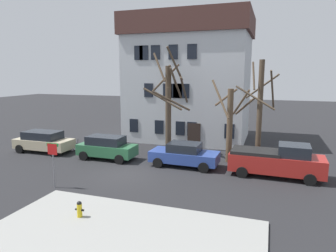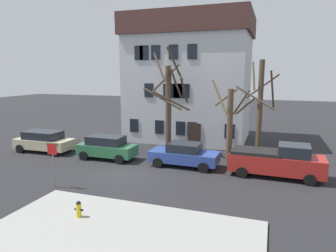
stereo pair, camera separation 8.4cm
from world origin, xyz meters
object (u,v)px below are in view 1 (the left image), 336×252
Objects in this scene: street_sign_pole at (53,157)px; car_beige_wagon at (44,141)px; fire_hydrant at (79,209)px; tree_bare_far at (230,121)px; pickup_truck_red at (277,161)px; building_main at (189,78)px; tree_bare_near at (169,104)px; car_blue_sedan at (184,155)px; tree_bare_mid at (169,117)px; bicycle_leaning at (80,147)px; tree_bare_end at (260,109)px; car_green_wagon at (107,147)px.

car_beige_wagon is at bearing 134.24° from street_sign_pole.
car_beige_wagon is at bearing 136.94° from fire_hydrant.
tree_bare_far is 1.04× the size of pickup_truck_red.
street_sign_pole reaches higher than car_beige_wagon.
building_main reaches higher than car_beige_wagon.
building_main is 6.55m from tree_bare_near.
tree_bare_near is 1.76× the size of car_blue_sedan.
tree_bare_mid reaches higher than pickup_truck_red.
bicycle_leaning is (-9.12, 1.18, -0.45)m from car_blue_sedan.
tree_bare_end is at bearing 3.88° from bicycle_leaning.
car_beige_wagon is 1.01× the size of car_blue_sedan.
fire_hydrant is (-4.94, -10.97, -2.45)m from tree_bare_far.
car_beige_wagon is 0.84× the size of pickup_truck_red.
street_sign_pole is at bearing -88.39° from car_green_wagon.
tree_bare_far is 14.77m from car_beige_wagon.
car_blue_sedan is (11.74, -0.05, -0.07)m from car_beige_wagon.
building_main is 7.43m from tree_bare_mid.
tree_bare_near reaches higher than tree_bare_far.
tree_bare_end is 3.87m from pickup_truck_red.
car_green_wagon reaches higher than fire_hydrant.
building_main is at bearing 68.10° from car_green_wagon.
car_blue_sedan is 9.15m from fire_hydrant.
tree_bare_far is 8.13× the size of fire_hydrant.
bicycle_leaning is at bearing 174.70° from pickup_truck_red.
building_main is 11.93m from bicycle_leaning.
pickup_truck_red reaches higher than car_beige_wagon.
tree_bare_mid is 3.66m from car_blue_sedan.
tree_bare_near is at bearing 89.58° from fire_hydrant.
tree_bare_near reaches higher than car_blue_sedan.
pickup_truck_red is 3.19× the size of bicycle_leaning.
car_blue_sedan is 6.49× the size of fire_hydrant.
tree_bare_near is (0.04, -6.27, -1.91)m from building_main.
building_main is at bearing 43.47° from car_beige_wagon.
tree_bare_far is at bearing 8.06° from car_beige_wagon.
tree_bare_end is at bearing 24.27° from car_blue_sedan.
tree_bare_end reaches higher than fire_hydrant.
tree_bare_far is at bearing -179.56° from tree_bare_end.
tree_bare_far is 1.36× the size of car_green_wagon.
tree_bare_far is 2.30× the size of street_sign_pole.
tree_bare_near is 11.42× the size of fire_hydrant.
bicycle_leaning is (-3.24, 1.33, -0.53)m from car_green_wagon.
tree_bare_end reaches higher than bicycle_leaning.
tree_bare_end is (6.83, -7.03, -2.01)m from building_main.
car_green_wagon is 1.70× the size of street_sign_pole.
car_green_wagon reaches higher than car_beige_wagon.
fire_hydrant is (-0.32, -11.18, -2.47)m from tree_bare_mid.
car_blue_sedan reaches higher than fire_hydrant.
car_beige_wagon is (-9.64, -2.83, -3.06)m from tree_bare_near.
tree_bare_mid reaches higher than tree_bare_far.
street_sign_pole reaches higher than car_blue_sedan.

